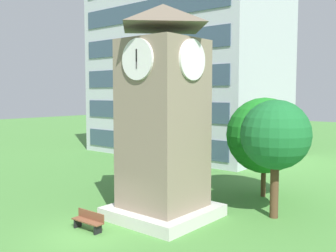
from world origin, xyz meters
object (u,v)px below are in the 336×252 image
(clock_tower, at_px, (163,124))
(tree_streetside, at_px, (264,135))
(park_bench, at_px, (89,221))
(tree_near_tower, at_px, (276,135))
(tree_by_building, at_px, (166,126))

(clock_tower, height_order, tree_streetside, clock_tower)
(park_bench, bearing_deg, clock_tower, 68.80)
(park_bench, bearing_deg, tree_streetside, 71.91)
(tree_near_tower, xyz_separation_m, tree_streetside, (-2.34, 3.51, -0.46))
(clock_tower, relative_size, tree_near_tower, 1.78)
(park_bench, height_order, tree_by_building, tree_by_building)
(park_bench, relative_size, tree_streetside, 0.29)
(tree_streetside, relative_size, tree_by_building, 0.99)
(tree_near_tower, bearing_deg, clock_tower, -140.54)
(clock_tower, bearing_deg, tree_streetside, 73.57)
(tree_near_tower, distance_m, tree_streetside, 4.24)
(park_bench, relative_size, tree_near_tower, 0.29)
(tree_near_tower, height_order, tree_streetside, tree_streetside)
(tree_near_tower, distance_m, tree_by_building, 7.65)
(clock_tower, distance_m, park_bench, 5.98)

